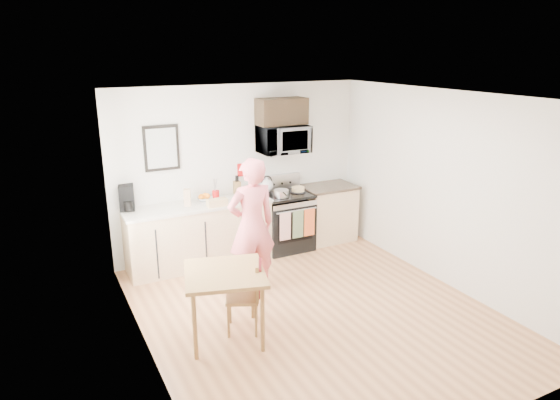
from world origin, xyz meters
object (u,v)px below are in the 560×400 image
range (286,222)px  person (252,226)px  cake (298,190)px  chair (253,286)px  microwave (283,139)px  dining_table (225,279)px

range → person: size_ratio=0.65×
cake → chair: bearing=-130.2°
microwave → cake: bearing=-34.1°
microwave → cake: microwave is taller
cake → person: bearing=-140.7°
person → cake: bearing=-141.1°
microwave → dining_table: (-1.80, -2.11, -1.05)m
range → chair: 2.49m
microwave → person: microwave is taller
range → microwave: bearing=90.1°
dining_table → range: bearing=48.1°
dining_table → cake: (2.00, 1.97, 0.26)m
person → dining_table: person is taller
dining_table → cake: bearing=44.6°
range → chair: (-1.47, -2.01, 0.11)m
microwave → person: size_ratio=0.42×
microwave → chair: bearing=-124.9°
person → cake: (1.26, 1.03, 0.06)m
person → range: bearing=-135.3°
range → dining_table: (-1.80, -2.00, 0.27)m
microwave → chair: (-1.47, -2.11, -1.21)m
microwave → cake: (0.20, -0.14, -0.80)m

